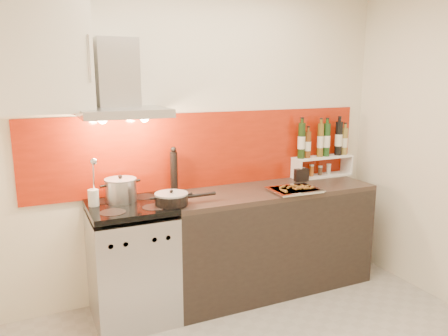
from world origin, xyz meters
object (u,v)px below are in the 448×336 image
baking_tray (294,190)px  stock_pot (121,190)px  counter (269,238)px  pepper_mill (174,171)px  range_stove (132,264)px  saute_pan (173,199)px

baking_tray → stock_pot: bearing=168.5°
counter → pepper_mill: pepper_mill is taller
range_stove → stock_pot: bearing=107.7°
range_stove → baking_tray: baking_tray is taller
baking_tray → saute_pan: bearing=178.5°
saute_pan → pepper_mill: 0.39m
range_stove → baking_tray: bearing=-7.0°
saute_pan → pepper_mill: (0.13, 0.34, 0.13)m
range_stove → counter: bearing=0.2°
counter → stock_pot: (-1.24, 0.11, 0.55)m
range_stove → pepper_mill: bearing=26.5°
counter → stock_pot: size_ratio=7.59×
pepper_mill → stock_pot: bearing=-168.3°
counter → stock_pot: bearing=175.0°
stock_pot → range_stove: bearing=-72.3°
saute_pan → pepper_mill: size_ratio=1.24×
stock_pot → saute_pan: 0.41m
stock_pot → counter: bearing=-5.0°
range_stove → stock_pot: (-0.04, 0.11, 0.56)m
range_stove → baking_tray: size_ratio=2.18×
stock_pot → pepper_mill: bearing=11.7°
stock_pot → baking_tray: bearing=-11.5°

